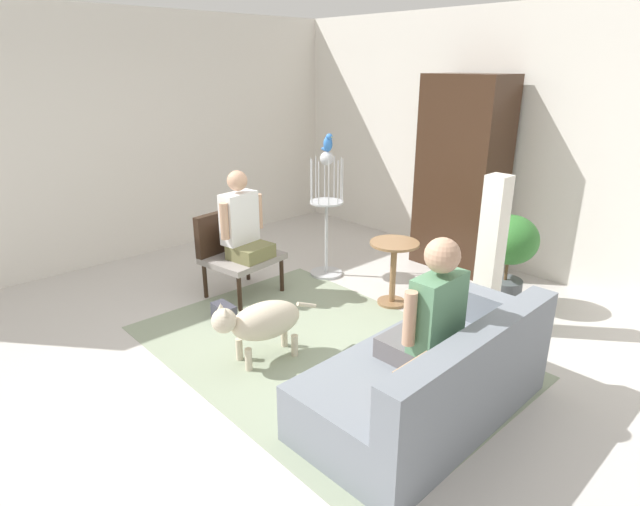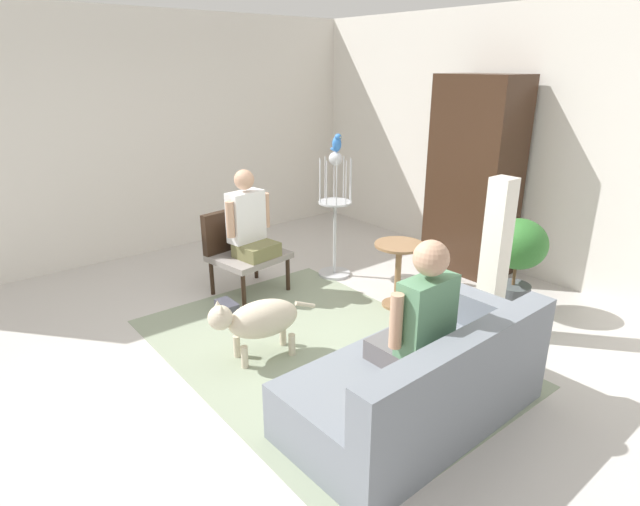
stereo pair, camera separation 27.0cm
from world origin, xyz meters
TOP-DOWN VIEW (x-y plane):
  - ground_plane at (0.00, 0.00)m, footprint 7.39×7.39m
  - back_wall at (0.00, 2.99)m, footprint 6.76×0.12m
  - left_wall at (-3.14, 0.30)m, footprint 0.12×6.46m
  - area_rug at (0.16, 0.07)m, footprint 3.05×2.13m
  - couch at (1.27, 0.05)m, footprint 0.97×1.79m
  - armchair at (-1.33, 0.23)m, footprint 0.71×0.78m
  - person_on_couch at (1.24, 0.01)m, footprint 0.46×0.55m
  - person_on_armchair at (-1.19, 0.25)m, footprint 0.46×0.53m
  - round_end_table at (-0.03, 1.20)m, footprint 0.47×0.47m
  - dog at (-0.06, -0.37)m, footprint 0.41×0.90m
  - bird_cage_stand at (-1.03, 1.24)m, footprint 0.36×0.36m
  - parrot at (-1.01, 1.24)m, footprint 0.17×0.10m
  - potted_plant at (0.74, 1.97)m, footprint 0.52×0.52m
  - column_lamp at (0.84, 1.43)m, footprint 0.20×0.20m
  - armoire_cabinet at (-0.23, 2.58)m, footprint 0.90×0.56m
  - handbag at (-0.85, -0.23)m, footprint 0.25×0.14m

SIDE VIEW (x-z plane):
  - ground_plane at x=0.00m, z-range 0.00..0.00m
  - area_rug at x=0.16m, z-range 0.00..0.01m
  - handbag at x=-0.85m, z-range 0.00..0.16m
  - couch at x=1.27m, z-range -0.11..0.66m
  - dog at x=-0.06m, z-range 0.06..0.62m
  - round_end_table at x=-0.03m, z-range 0.10..0.75m
  - armchair at x=-1.33m, z-range 0.07..0.92m
  - potted_plant at x=0.74m, z-range 0.12..1.04m
  - bird_cage_stand at x=-1.03m, z-range -0.03..1.35m
  - column_lamp at x=0.84m, z-range -0.01..1.39m
  - person_on_couch at x=1.24m, z-range 0.32..1.19m
  - person_on_armchair at x=-1.19m, z-range 0.34..1.21m
  - armoire_cabinet at x=-0.23m, z-range 0.00..2.15m
  - back_wall at x=0.00m, z-range 0.00..2.85m
  - left_wall at x=-3.14m, z-range 0.00..2.85m
  - parrot at x=-1.01m, z-range 1.38..1.57m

